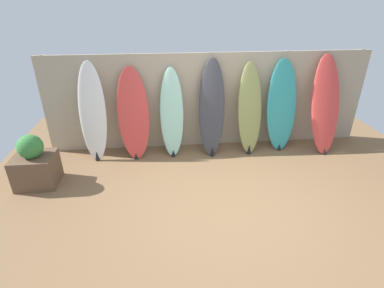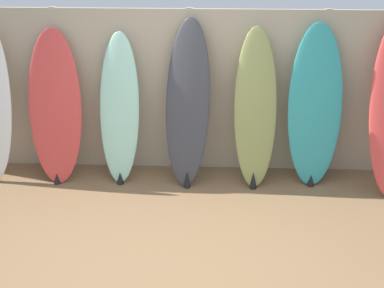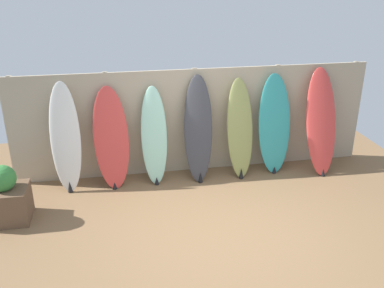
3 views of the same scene
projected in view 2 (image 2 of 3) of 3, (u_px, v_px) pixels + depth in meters
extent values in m
plane|color=brown|center=(178.00, 272.00, 4.38)|extent=(7.68, 7.68, 0.00)
cube|color=tan|center=(189.00, 92.00, 5.86)|extent=(6.08, 0.04, 1.80)
cylinder|color=gray|center=(61.00, 89.00, 5.95)|extent=(0.10, 0.10, 1.80)
cylinder|color=gray|center=(189.00, 91.00, 5.90)|extent=(0.10, 0.10, 1.80)
cylinder|color=gray|center=(321.00, 93.00, 5.84)|extent=(0.10, 0.10, 1.80)
ellipsoid|color=#D13D38|center=(55.00, 107.00, 5.68)|extent=(0.60, 0.53, 1.62)
cone|color=black|center=(57.00, 178.00, 5.79)|extent=(0.08, 0.08, 0.11)
ellipsoid|color=#9ED6BC|center=(120.00, 109.00, 5.67)|extent=(0.43, 0.46, 1.59)
cone|color=black|center=(120.00, 178.00, 5.78)|extent=(0.08, 0.08, 0.13)
ellipsoid|color=#38383D|center=(188.00, 104.00, 5.59)|extent=(0.53, 0.58, 1.74)
cone|color=black|center=(187.00, 179.00, 5.69)|extent=(0.08, 0.08, 0.17)
ellipsoid|color=olive|center=(255.00, 109.00, 5.56)|extent=(0.47, 0.47, 1.67)
cone|color=black|center=(253.00, 180.00, 5.67)|extent=(0.08, 0.08, 0.18)
ellipsoid|color=teal|center=(315.00, 106.00, 5.57)|extent=(0.57, 0.39, 1.70)
cone|color=black|center=(311.00, 180.00, 5.74)|extent=(0.08, 0.08, 0.12)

